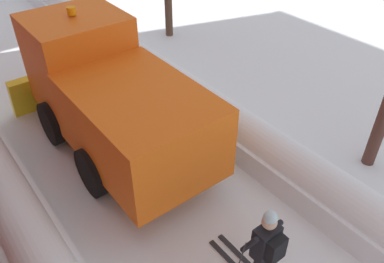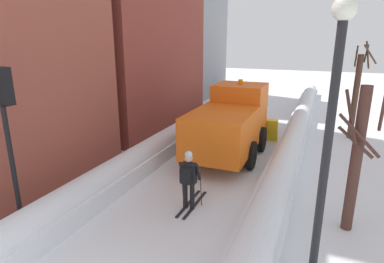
{
  "view_description": "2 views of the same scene",
  "coord_description": "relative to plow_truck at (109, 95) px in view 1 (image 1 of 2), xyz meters",
  "views": [
    {
      "loc": [
        -2.96,
        2.89,
        6.18
      ],
      "look_at": [
        1.13,
        8.2,
        1.08
      ],
      "focal_mm": 36.48,
      "sensor_mm": 36.0,
      "label": 1
    },
    {
      "loc": [
        3.63,
        -2.77,
        4.91
      ],
      "look_at": [
        -0.66,
        7.71,
        1.61
      ],
      "focal_mm": 30.31,
      "sensor_mm": 36.0,
      "label": 2
    }
  ],
  "objects": [
    {
      "name": "snowbank_right",
      "position": [
        2.42,
        -0.03,
        -1.04
      ],
      "size": [
        1.1,
        36.0,
        1.0
      ],
      "color": "white",
      "rests_on": "ground"
    },
    {
      "name": "plow_truck",
      "position": [
        0.0,
        0.0,
        0.0
      ],
      "size": [
        3.2,
        5.98,
        3.12
      ],
      "color": "orange",
      "rests_on": "ground"
    },
    {
      "name": "skier",
      "position": [
        0.1,
        -4.85,
        -0.48
      ],
      "size": [
        0.62,
        1.8,
        1.81
      ],
      "color": "black",
      "rests_on": "ground"
    },
    {
      "name": "ground_plane",
      "position": [
        -0.16,
        -0.03,
        -1.48
      ],
      "size": [
        80.0,
        80.0,
        0.0
      ],
      "primitive_type": "plane",
      "color": "white"
    }
  ]
}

